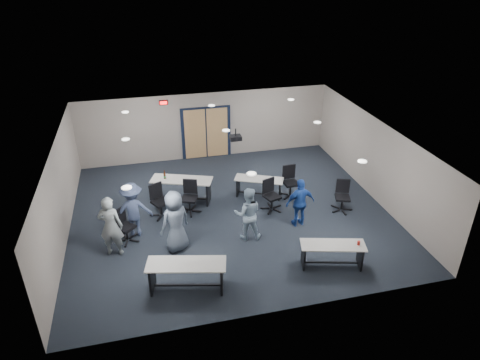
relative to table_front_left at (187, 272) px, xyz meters
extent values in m
plane|color=black|center=(1.82, 3.22, -0.54)|extent=(10.00, 10.00, 0.00)
cube|color=gray|center=(1.82, 7.72, 0.81)|extent=(10.00, 0.04, 2.70)
cube|color=gray|center=(1.82, -1.28, 0.81)|extent=(10.00, 0.04, 2.70)
cube|color=gray|center=(-3.18, 3.22, 0.81)|extent=(0.04, 9.00, 2.70)
cube|color=gray|center=(6.82, 3.22, 0.81)|extent=(0.04, 9.00, 2.70)
cube|color=silver|center=(1.82, 3.22, 2.16)|extent=(10.00, 9.00, 0.04)
cube|color=black|center=(1.82, 7.69, 0.51)|extent=(2.00, 0.06, 2.20)
cube|color=#A07B49|center=(1.37, 7.67, 0.51)|extent=(0.85, 0.04, 2.05)
cube|color=#A07B49|center=(2.27, 7.67, 0.51)|extent=(0.85, 0.04, 2.05)
cube|color=black|center=(0.22, 7.67, 1.91)|extent=(0.32, 0.05, 0.18)
cube|color=#FF0C0C|center=(0.22, 7.64, 1.91)|extent=(0.26, 0.02, 0.12)
cylinder|color=black|center=(2.12, 3.72, 2.04)|extent=(0.04, 0.04, 0.24)
cube|color=black|center=(2.12, 3.72, 1.86)|extent=(0.35, 0.30, 0.14)
cylinder|color=black|center=(2.12, 3.57, 1.86)|extent=(0.08, 0.03, 0.08)
cube|color=#A9A7A0|center=(0.00, 0.00, 0.23)|extent=(2.04, 1.07, 0.03)
cube|color=black|center=(-0.84, 0.20, -0.16)|extent=(0.19, 0.59, 0.76)
cube|color=black|center=(0.84, -0.20, -0.16)|extent=(0.19, 0.59, 0.76)
cube|color=black|center=(0.00, 0.00, -0.43)|extent=(1.70, 0.45, 0.04)
cube|color=#A9A7A0|center=(3.88, -0.02, 0.14)|extent=(1.79, 0.98, 0.03)
cube|color=black|center=(3.15, 0.18, -0.21)|extent=(0.18, 0.51, 0.66)
cube|color=black|center=(4.61, -0.21, -0.21)|extent=(0.18, 0.51, 0.66)
cube|color=black|center=(3.88, -0.02, -0.44)|extent=(1.47, 0.43, 0.04)
cylinder|color=#B22017|center=(4.52, -0.18, 0.21)|extent=(0.08, 0.08, 0.11)
cube|color=#A9A7A0|center=(0.41, 4.36, 0.27)|extent=(2.13, 1.33, 0.03)
cube|color=black|center=(-0.44, 4.67, -0.14)|extent=(0.27, 0.60, 0.79)
cube|color=black|center=(1.26, 4.05, -0.14)|extent=(0.27, 0.60, 0.79)
cube|color=black|center=(0.41, 4.36, -0.43)|extent=(1.71, 0.67, 0.05)
cube|color=#A9A7A0|center=(3.02, 4.07, 0.12)|extent=(1.73, 1.18, 0.03)
cube|color=black|center=(2.35, 4.37, -0.22)|extent=(0.25, 0.48, 0.64)
cube|color=black|center=(3.68, 3.76, -0.22)|extent=(0.25, 0.48, 0.64)
cube|color=black|center=(3.02, 4.07, -0.45)|extent=(1.35, 0.65, 0.04)
imported|color=gray|center=(-1.80, 1.92, 0.37)|extent=(0.75, 0.59, 1.82)
imported|color=slate|center=(-0.07, 1.73, 0.38)|extent=(1.06, 0.92, 1.83)
imported|color=#93ADC3|center=(2.02, 1.78, 0.28)|extent=(0.91, 0.77, 1.64)
imported|color=#1A3D93|center=(3.73, 2.06, 0.25)|extent=(0.95, 0.45, 1.58)
imported|color=#3B476A|center=(-1.20, 2.72, 0.32)|extent=(1.11, 0.64, 1.72)
camera|label=1|loc=(-0.67, -8.31, 6.93)|focal=32.00mm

